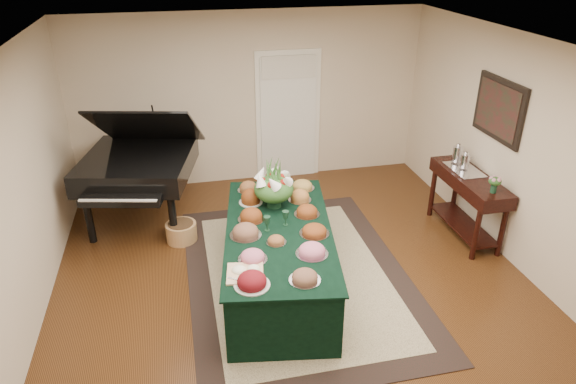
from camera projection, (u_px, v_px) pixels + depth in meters
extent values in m
plane|color=black|center=(294.00, 283.00, 6.04)|extent=(6.00, 6.00, 0.00)
cube|color=black|center=(297.00, 275.00, 6.17)|extent=(2.58, 3.61, 0.01)
cube|color=beige|center=(297.00, 274.00, 6.16)|extent=(2.06, 3.10, 0.01)
cube|color=white|center=(288.00, 116.00, 8.28)|extent=(1.05, 0.04, 2.10)
cube|color=white|center=(288.00, 119.00, 8.28)|extent=(0.90, 0.06, 2.00)
cube|color=black|center=(279.00, 259.00, 5.82)|extent=(1.47, 2.54, 0.76)
cube|color=black|center=(279.00, 230.00, 5.64)|extent=(1.54, 2.61, 0.02)
cylinder|color=silver|center=(273.00, 191.00, 6.46)|extent=(0.27, 0.27, 0.01)
ellipsoid|color=pink|center=(273.00, 188.00, 6.44)|extent=(0.22, 0.22, 0.08)
cylinder|color=silver|center=(302.00, 188.00, 6.54)|extent=(0.31, 0.31, 0.01)
ellipsoid|color=#B78C41|center=(302.00, 185.00, 6.52)|extent=(0.25, 0.25, 0.07)
cylinder|color=silver|center=(246.00, 235.00, 5.51)|extent=(0.34, 0.34, 0.01)
ellipsoid|color=brown|center=(245.00, 231.00, 5.49)|extent=(0.28, 0.28, 0.09)
cylinder|color=silver|center=(307.00, 214.00, 5.92)|extent=(0.30, 0.30, 0.01)
ellipsoid|color=brown|center=(307.00, 211.00, 5.90)|extent=(0.24, 0.24, 0.08)
cylinder|color=silver|center=(251.00, 219.00, 5.82)|extent=(0.31, 0.31, 0.01)
ellipsoid|color=brown|center=(251.00, 215.00, 5.79)|extent=(0.25, 0.25, 0.10)
cylinder|color=#B2BCB1|center=(252.00, 285.00, 4.73)|extent=(0.34, 0.34, 0.01)
ellipsoid|color=maroon|center=(252.00, 280.00, 4.70)|extent=(0.28, 0.28, 0.10)
cylinder|color=silver|center=(248.00, 190.00, 6.48)|extent=(0.27, 0.27, 0.01)
ellipsoid|color=brown|center=(248.00, 187.00, 6.46)|extent=(0.22, 0.22, 0.09)
cylinder|color=silver|center=(276.00, 242.00, 5.38)|extent=(0.22, 0.22, 0.01)
ellipsoid|color=brown|center=(276.00, 240.00, 5.37)|extent=(0.18, 0.18, 0.05)
cylinder|color=silver|center=(314.00, 233.00, 5.55)|extent=(0.33, 0.33, 0.01)
ellipsoid|color=brown|center=(314.00, 230.00, 5.53)|extent=(0.27, 0.27, 0.07)
cylinder|color=silver|center=(300.00, 200.00, 6.24)|extent=(0.28, 0.28, 0.01)
ellipsoid|color=#BD7737|center=(300.00, 196.00, 6.22)|extent=(0.23, 0.23, 0.10)
cylinder|color=silver|center=(312.00, 254.00, 5.19)|extent=(0.33, 0.33, 0.01)
ellipsoid|color=pink|center=(312.00, 250.00, 5.17)|extent=(0.27, 0.27, 0.08)
cylinder|color=silver|center=(253.00, 259.00, 5.11)|extent=(0.30, 0.30, 0.01)
ellipsoid|color=pink|center=(253.00, 256.00, 5.09)|extent=(0.24, 0.24, 0.07)
cylinder|color=silver|center=(305.00, 280.00, 4.80)|extent=(0.30, 0.30, 0.01)
ellipsoid|color=brown|center=(305.00, 276.00, 4.78)|extent=(0.25, 0.25, 0.07)
cylinder|color=#B2BCB1|center=(251.00, 202.00, 6.19)|extent=(0.29, 0.29, 0.01)
ellipsoid|color=brown|center=(251.00, 197.00, 6.15)|extent=(0.23, 0.23, 0.13)
cube|color=tan|center=(245.00, 273.00, 4.88)|extent=(0.40, 0.40, 0.02)
ellipsoid|color=white|center=(239.00, 267.00, 4.89)|extent=(0.14, 0.14, 0.08)
ellipsoid|color=white|center=(253.00, 266.00, 4.92)|extent=(0.12, 0.12, 0.07)
cube|color=orange|center=(250.00, 275.00, 4.80)|extent=(0.10, 0.09, 0.05)
cylinder|color=#153622|center=(274.00, 199.00, 6.08)|extent=(0.18, 0.18, 0.18)
ellipsoid|color=#2E5C24|center=(274.00, 189.00, 6.02)|extent=(0.47, 0.47, 0.30)
cylinder|color=black|center=(89.00, 218.00, 6.70)|extent=(0.10, 0.10, 0.70)
cylinder|color=black|center=(173.00, 219.00, 6.69)|extent=(0.10, 0.10, 0.70)
cylinder|color=black|center=(154.00, 178.00, 7.81)|extent=(0.10, 0.10, 0.70)
cube|color=black|center=(138.00, 165.00, 7.00)|extent=(1.70, 1.78, 0.30)
cube|color=black|center=(121.00, 200.00, 6.29)|extent=(1.02, 0.44, 0.10)
cube|color=black|center=(147.00, 127.00, 6.91)|extent=(1.55, 1.36, 0.77)
cylinder|color=#A47342|center=(181.00, 232.00, 6.82)|extent=(0.41, 0.41, 0.25)
cylinder|color=black|center=(476.00, 235.00, 6.33)|extent=(0.07, 0.07, 0.70)
cylinder|color=black|center=(502.00, 232.00, 6.40)|extent=(0.07, 0.07, 0.70)
cylinder|color=black|center=(432.00, 193.00, 7.35)|extent=(0.07, 0.07, 0.70)
cylinder|color=black|center=(455.00, 191.00, 7.42)|extent=(0.07, 0.07, 0.70)
cube|color=black|center=(470.00, 182.00, 6.68)|extent=(0.45, 1.38, 0.18)
cube|color=black|center=(463.00, 224.00, 6.96)|extent=(0.38, 1.21, 0.03)
cube|color=silver|center=(464.00, 170.00, 6.78)|extent=(0.34, 0.58, 0.02)
cylinder|color=#153622|center=(494.00, 188.00, 6.18)|extent=(0.07, 0.07, 0.11)
ellipsoid|color=#CD859C|center=(495.00, 180.00, 6.13)|extent=(0.17, 0.17, 0.11)
cube|color=black|center=(499.00, 109.00, 6.29)|extent=(0.04, 0.95, 0.75)
cube|color=#4C141A|center=(497.00, 109.00, 6.28)|extent=(0.01, 0.82, 0.62)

